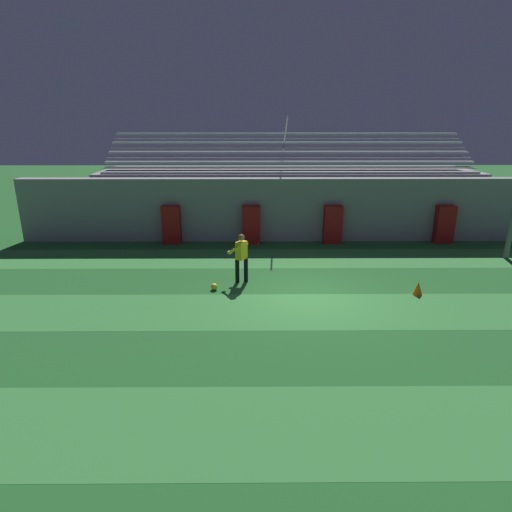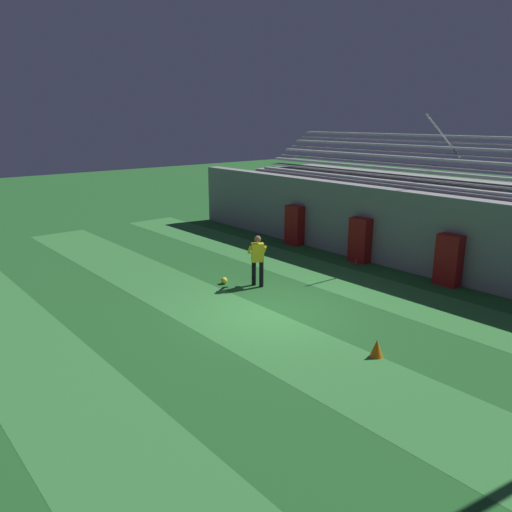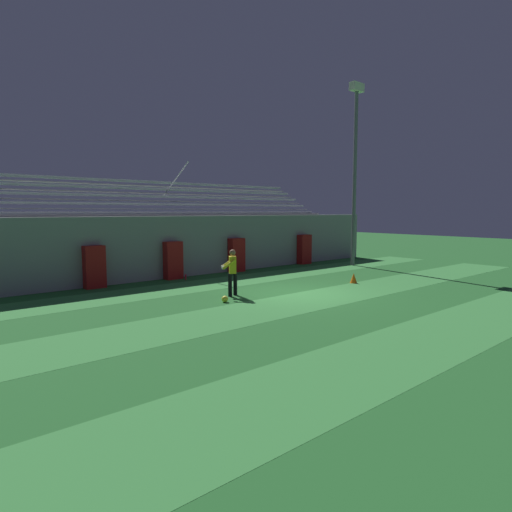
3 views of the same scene
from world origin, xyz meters
name	(u,v)px [view 2 (image 2 of 3)]	position (x,y,z in m)	size (l,w,h in m)	color
ground_plane	(274,313)	(0.00, 0.00, 0.00)	(80.00, 80.00, 0.00)	#236028
turf_stripe_near	(55,385)	(0.00, -6.00, 0.00)	(28.00, 2.44, 0.01)	#38843D
turf_stripe_mid	(242,324)	(0.00, -1.12, 0.00)	(28.00, 2.44, 0.01)	#38843D
turf_stripe_far	(359,285)	(0.00, 3.75, 0.00)	(28.00, 2.44, 0.01)	#38843D
back_wall	(411,231)	(0.00, 6.50, 1.40)	(24.00, 0.60, 2.80)	gray
padding_pillar_gate_left	(360,240)	(-1.79, 5.95, 0.84)	(0.79, 0.44, 1.67)	maroon
padding_pillar_gate_right	(449,260)	(1.79, 5.95, 0.84)	(0.79, 0.44, 1.67)	maroon
padding_pillar_far_left	(294,225)	(-5.29, 5.95, 0.84)	(0.79, 0.44, 1.67)	maroon
bleacher_stand	(447,220)	(0.00, 8.84, 1.50)	(18.00, 4.05, 5.43)	gray
goalkeeper	(258,257)	(-2.11, 1.19, 0.95)	(0.71, 0.74, 1.67)	black
soccer_ball	(224,281)	(-2.97, 0.48, 0.11)	(0.22, 0.22, 0.22)	yellow
traffic_cone	(377,348)	(3.44, 0.04, 0.21)	(0.30, 0.30, 0.42)	orange
water_bottle	(356,263)	(-1.49, 5.41, 0.12)	(0.07, 0.07, 0.24)	red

